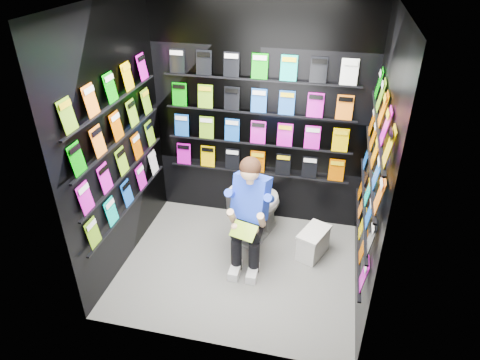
# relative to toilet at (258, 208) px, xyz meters

# --- Properties ---
(floor) EXTENTS (2.40, 2.40, 0.00)m
(floor) POSITION_rel_toilet_xyz_m (-0.08, -0.60, -0.37)
(floor) COLOR slate
(floor) RESTS_ON ground
(ceiling) EXTENTS (2.40, 2.40, 0.00)m
(ceiling) POSITION_rel_toilet_xyz_m (-0.08, -0.60, 2.23)
(ceiling) COLOR white
(ceiling) RESTS_ON floor
(wall_back) EXTENTS (2.40, 0.04, 2.60)m
(wall_back) POSITION_rel_toilet_xyz_m (-0.08, 0.40, 0.93)
(wall_back) COLOR black
(wall_back) RESTS_ON floor
(wall_front) EXTENTS (2.40, 0.04, 2.60)m
(wall_front) POSITION_rel_toilet_xyz_m (-0.08, -1.60, 0.93)
(wall_front) COLOR black
(wall_front) RESTS_ON floor
(wall_left) EXTENTS (0.04, 2.00, 2.60)m
(wall_left) POSITION_rel_toilet_xyz_m (-1.28, -0.60, 0.93)
(wall_left) COLOR black
(wall_left) RESTS_ON floor
(wall_right) EXTENTS (0.04, 2.00, 2.60)m
(wall_right) POSITION_rel_toilet_xyz_m (1.12, -0.60, 0.93)
(wall_right) COLOR black
(wall_right) RESTS_ON floor
(comics_back) EXTENTS (2.10, 0.06, 1.37)m
(comics_back) POSITION_rel_toilet_xyz_m (-0.08, 0.37, 0.94)
(comics_back) COLOR #C75D00
(comics_back) RESTS_ON wall_back
(comics_left) EXTENTS (0.06, 1.70, 1.37)m
(comics_left) POSITION_rel_toilet_xyz_m (-1.25, -0.60, 0.94)
(comics_left) COLOR #C75D00
(comics_left) RESTS_ON wall_left
(comics_right) EXTENTS (0.06, 1.70, 1.37)m
(comics_right) POSITION_rel_toilet_xyz_m (1.09, -0.60, 0.94)
(comics_right) COLOR #C75D00
(comics_right) RESTS_ON wall_right
(toilet) EXTENTS (0.60, 0.83, 0.73)m
(toilet) POSITION_rel_toilet_xyz_m (0.00, 0.00, 0.00)
(toilet) COLOR silver
(toilet) RESTS_ON floor
(longbox) EXTENTS (0.34, 0.44, 0.29)m
(longbox) POSITION_rel_toilet_xyz_m (0.66, -0.22, -0.22)
(longbox) COLOR silver
(longbox) RESTS_ON floor
(longbox_lid) EXTENTS (0.37, 0.46, 0.03)m
(longbox_lid) POSITION_rel_toilet_xyz_m (0.66, -0.22, -0.06)
(longbox_lid) COLOR silver
(longbox_lid) RESTS_ON longbox
(reader) EXTENTS (0.65, 0.80, 1.29)m
(reader) POSITION_rel_toilet_xyz_m (0.00, -0.38, 0.37)
(reader) COLOR #0C2DD6
(reader) RESTS_ON toilet
(held_comic) EXTENTS (0.28, 0.21, 0.11)m
(held_comic) POSITION_rel_toilet_xyz_m (0.00, -0.73, 0.21)
(held_comic) COLOR green
(held_comic) RESTS_ON reader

